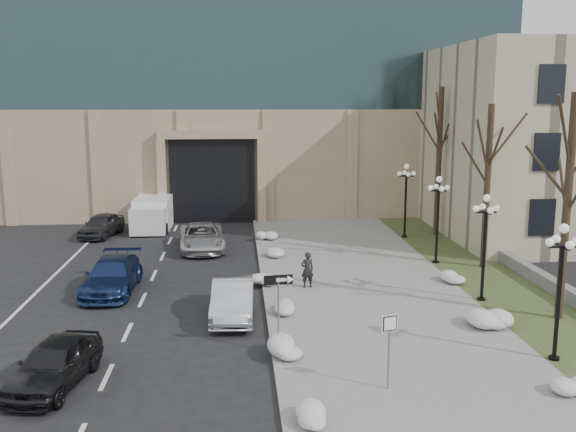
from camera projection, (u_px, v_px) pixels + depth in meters
name	position (u px, v px, depth m)	size (l,w,h in m)	color
sidewalk	(366.00, 293.00, 29.05)	(9.00, 40.00, 0.12)	gray
curb	(267.00, 295.00, 28.70)	(0.30, 40.00, 0.14)	gray
grass_strip	(505.00, 290.00, 29.57)	(4.00, 40.00, 0.10)	#324321
stone_wall	(528.00, 271.00, 31.63)	(0.50, 30.00, 0.70)	gray
car_a	(54.00, 364.00, 19.68)	(1.73, 4.29, 1.46)	black
car_b	(233.00, 299.00, 25.90)	(1.63, 4.69, 1.54)	#B6BABF
car_c	(112.00, 276.00, 29.32)	(2.15, 5.28, 1.53)	navy
car_d	(202.00, 237.00, 37.52)	(2.53, 5.49, 1.53)	#B8B8B8
car_e	(102.00, 225.00, 41.26)	(1.75, 4.35, 1.48)	#313236
pedestrian	(307.00, 270.00, 29.62)	(0.62, 0.40, 1.68)	black
box_truck	(154.00, 213.00, 44.08)	(2.46, 6.73, 2.13)	silver
one_way_sign	(283.00, 289.00, 21.96)	(1.06, 0.30, 2.82)	slate
keep_sign	(389.00, 336.00, 19.04)	(0.52, 0.19, 2.46)	slate
snow_clump_b	(300.00, 417.00, 17.25)	(1.10, 1.60, 0.36)	silver
snow_clump_c	(288.00, 352.00, 21.69)	(1.10, 1.60, 0.36)	silver
snow_clump_d	(287.00, 309.00, 26.13)	(1.10, 1.60, 0.36)	silver
snow_clump_e	(268.00, 281.00, 30.15)	(1.10, 1.60, 0.36)	silver
snow_clump_f	(270.00, 253.00, 35.65)	(1.10, 1.60, 0.36)	silver
snow_clump_g	(265.00, 238.00, 39.46)	(1.10, 1.60, 0.36)	silver
snow_clump_i	(493.00, 323.00, 24.55)	(1.10, 1.60, 0.36)	silver
snow_clump_j	(447.00, 279.00, 30.46)	(1.10, 1.60, 0.36)	silver
lamppost_a	(561.00, 274.00, 21.04)	(1.18, 1.18, 4.76)	black
lamppost_b	(485.00, 233.00, 27.42)	(1.18, 1.18, 4.76)	black
lamppost_c	(438.00, 208.00, 33.79)	(1.18, 1.18, 4.76)	black
lamppost_d	(406.00, 191.00, 40.17)	(1.18, 1.18, 4.76)	black
tree_near	(569.00, 176.00, 24.64)	(3.20, 3.20, 9.00)	black
tree_mid	(488.00, 164.00, 32.55)	(3.20, 3.20, 8.50)	black
tree_far	(440.00, 141.00, 40.28)	(3.20, 3.20, 9.50)	black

